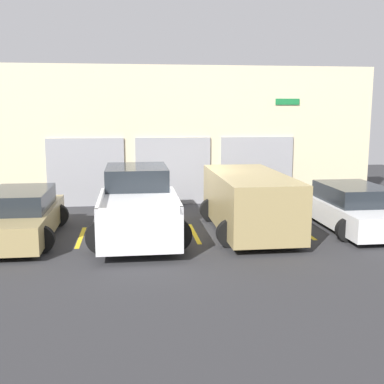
{
  "coord_description": "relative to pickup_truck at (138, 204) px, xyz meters",
  "views": [
    {
      "loc": [
        -1.73,
        -14.35,
        3.45
      ],
      "look_at": [
        0.0,
        -0.88,
        1.1
      ],
      "focal_mm": 45.0,
      "sensor_mm": 36.0,
      "label": 1
    }
  ],
  "objects": [
    {
      "name": "sedan_white",
      "position": [
        6.24,
        -0.26,
        -0.23
      ],
      "size": [
        2.19,
        4.25,
        1.27
      ],
      "color": "white",
      "rests_on": "ground"
    },
    {
      "name": "van_right",
      "position": [
        3.12,
        -0.28,
        0.07
      ],
      "size": [
        2.37,
        4.64,
        1.67
      ],
      "color": "#9E8956",
      "rests_on": "ground"
    },
    {
      "name": "parking_stripe_right",
      "position": [
        4.68,
        -0.29,
        -0.83
      ],
      "size": [
        0.12,
        2.2,
        0.01
      ],
      "primitive_type": "cube",
      "color": "gold",
      "rests_on": "ground"
    },
    {
      "name": "ground_plane",
      "position": [
        1.56,
        1.09,
        -0.83
      ],
      "size": [
        28.0,
        28.0,
        0.0
      ],
      "primitive_type": "plane",
      "color": "#2D2D30"
    },
    {
      "name": "pickup_truck",
      "position": [
        0.0,
        0.0,
        0.0
      ],
      "size": [
        2.57,
        5.2,
        1.76
      ],
      "color": "white",
      "rests_on": "ground"
    },
    {
      "name": "parking_stripe_left",
      "position": [
        -1.56,
        -0.29,
        -0.83
      ],
      "size": [
        0.12,
        2.2,
        0.01
      ],
      "primitive_type": "cube",
      "color": "gold",
      "rests_on": "ground"
    },
    {
      "name": "parking_stripe_centre",
      "position": [
        1.56,
        -0.29,
        -0.83
      ],
      "size": [
        0.12,
        2.2,
        0.01
      ],
      "primitive_type": "cube",
      "color": "gold",
      "rests_on": "ground"
    },
    {
      "name": "sedan_side",
      "position": [
        -3.12,
        -0.26,
        -0.21
      ],
      "size": [
        2.17,
        4.33,
        1.33
      ],
      "color": "#9E8956",
      "rests_on": "ground"
    },
    {
      "name": "shophouse_building",
      "position": [
        1.55,
        4.38,
        1.62
      ],
      "size": [
        14.64,
        0.68,
        4.99
      ],
      "color": "beige",
      "rests_on": "ground"
    }
  ]
}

